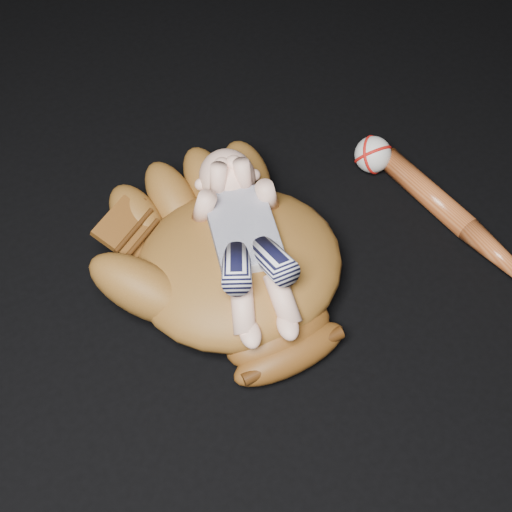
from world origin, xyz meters
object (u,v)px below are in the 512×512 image
baseball_glove (238,259)px  baseball (373,155)px  baseball_bat (479,239)px  newborn_baby (247,242)px

baseball_glove → baseball: 0.40m
baseball_bat → baseball: bearing=102.8°
baseball_glove → baseball: (0.38, 0.13, -0.04)m
baseball_glove → baseball: size_ratio=6.97×
baseball_bat → baseball_glove: bearing=162.9°
baseball → baseball_glove: bearing=-160.6°
baseball_glove → newborn_baby: size_ratio=1.38×
baseball_glove → baseball_bat: size_ratio=1.03×
newborn_baby → baseball: size_ratio=5.06×
newborn_baby → baseball: 0.41m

